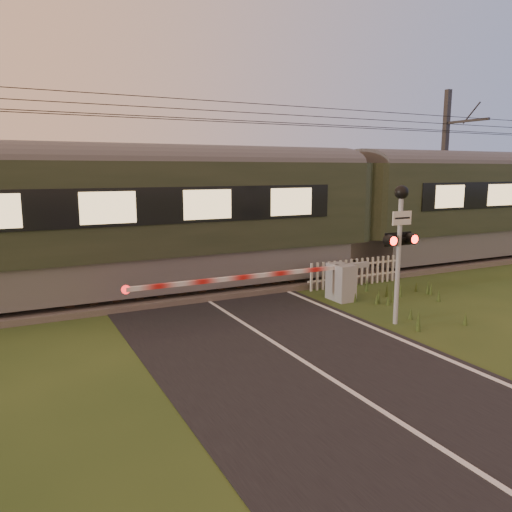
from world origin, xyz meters
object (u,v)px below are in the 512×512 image
picket_fence (356,272)px  train (349,209)px  crossing_signal (400,230)px  boom_gate (330,281)px  catenary_mast (445,169)px

picket_fence → train: bearing=61.6°
crossing_signal → picket_fence: bearing=65.4°
boom_gate → crossing_signal: (0.23, -2.61, 1.82)m
boom_gate → crossing_signal: crossing_signal is taller
crossing_signal → boom_gate: bearing=95.0°
boom_gate → picket_fence: size_ratio=1.95×
crossing_signal → catenary_mast: (10.13, 8.07, 1.51)m
crossing_signal → picket_fence: 4.76m
train → crossing_signal: (-2.83, -5.83, -0.03)m
crossing_signal → catenary_mast: catenary_mast is taller
train → picket_fence: size_ratio=12.06×
crossing_signal → catenary_mast: bearing=38.5°
catenary_mast → crossing_signal: bearing=-141.5°
catenary_mast → train: bearing=-163.0°
train → catenary_mast: (7.30, 2.23, 1.48)m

